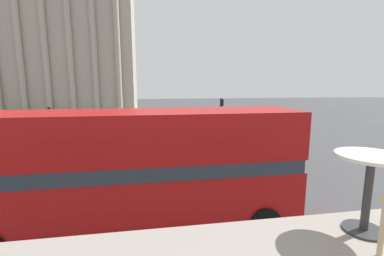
% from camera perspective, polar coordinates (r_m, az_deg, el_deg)
% --- Properties ---
extents(double_decker_bus, '(11.12, 2.69, 4.19)m').
position_cam_1_polar(double_decker_bus, '(9.02, -12.14, -8.11)').
color(double_decker_bus, black).
rests_on(double_decker_bus, ground_plane).
extents(cafe_dining_table, '(0.60, 0.60, 0.73)m').
position_cam_1_polar(cafe_dining_table, '(2.82, 34.78, -8.70)').
color(cafe_dining_table, '#2D2D30').
rests_on(cafe_dining_table, cafe_floor_slab).
extents(plaza_building_left, '(23.08, 12.27, 25.50)m').
position_cam_1_polar(plaza_building_left, '(52.06, -25.83, 16.97)').
color(plaza_building_left, '#B2A893').
rests_on(plaza_building_left, ground_plane).
extents(traffic_light_near, '(0.42, 0.24, 4.10)m').
position_cam_1_polar(traffic_light_near, '(12.96, -28.41, -2.25)').
color(traffic_light_near, black).
rests_on(traffic_light_near, ground_plane).
extents(traffic_light_mid, '(0.42, 0.24, 3.32)m').
position_cam_1_polar(traffic_light_mid, '(20.11, 6.30, 1.19)').
color(traffic_light_mid, black).
rests_on(traffic_light_mid, ground_plane).
extents(traffic_light_far, '(0.42, 0.24, 3.83)m').
position_cam_1_polar(traffic_light_far, '(25.87, 6.49, 3.69)').
color(traffic_light_far, black).
rests_on(traffic_light_far, ground_plane).
extents(car_navy, '(4.20, 1.93, 1.35)m').
position_cam_1_polar(car_navy, '(22.97, 10.26, -1.65)').
color(car_navy, black).
rests_on(car_navy, ground_plane).
extents(pedestrian_olive, '(0.32, 0.32, 1.70)m').
position_cam_1_polar(pedestrian_olive, '(24.57, -1.28, -0.12)').
color(pedestrian_olive, '#282B33').
rests_on(pedestrian_olive, ground_plane).
extents(pedestrian_blue, '(0.32, 0.32, 1.82)m').
position_cam_1_polar(pedestrian_blue, '(29.12, -14.15, 1.24)').
color(pedestrian_blue, '#282B33').
rests_on(pedestrian_blue, ground_plane).
extents(pedestrian_grey, '(0.32, 0.32, 1.60)m').
position_cam_1_polar(pedestrian_grey, '(27.38, 10.70, 0.55)').
color(pedestrian_grey, '#282B33').
rests_on(pedestrian_grey, ground_plane).
extents(pedestrian_white, '(0.32, 0.32, 1.77)m').
position_cam_1_polar(pedestrian_white, '(23.94, -1.30, -0.27)').
color(pedestrian_white, '#282B33').
rests_on(pedestrian_white, ground_plane).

